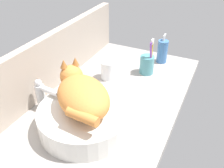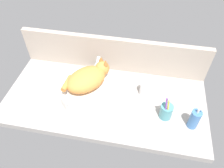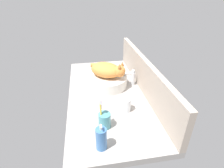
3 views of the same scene
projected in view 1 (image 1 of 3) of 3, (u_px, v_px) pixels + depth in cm
name	position (u px, v px, depth cm)	size (l,w,h in cm)	color
ground_plane	(99.00, 114.00, 102.52)	(122.83, 58.73, 4.00)	#9E9993
backsplash_panel	(41.00, 69.00, 104.59)	(122.83, 3.60, 24.85)	#AD9E8E
sink_basin	(84.00, 118.00, 91.01)	(33.95, 33.95, 8.40)	silver
cat	(81.00, 94.00, 86.56)	(28.95, 30.13, 14.00)	orange
faucet	(42.00, 94.00, 98.29)	(3.94, 11.86, 13.60)	silver
soap_dispenser	(162.00, 51.00, 132.84)	(5.49, 5.49, 15.53)	#3F72B2
toothbrush_cup	(147.00, 64.00, 123.65)	(7.00, 7.00, 18.68)	teal
water_glass	(108.00, 71.00, 120.07)	(7.13, 7.13, 9.03)	white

